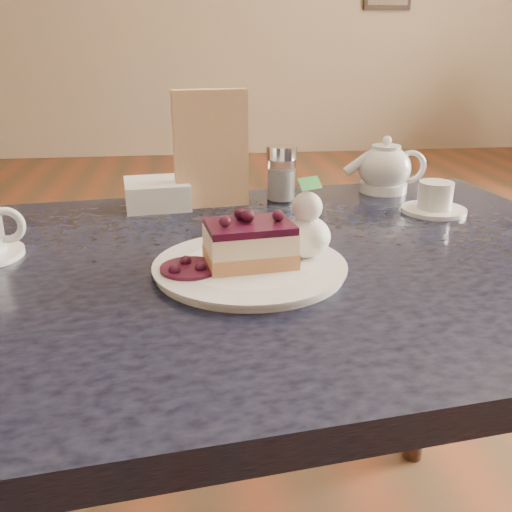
{
  "coord_description": "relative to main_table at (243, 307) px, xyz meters",
  "views": [
    {
      "loc": [
        -0.15,
        -0.66,
        1.06
      ],
      "look_at": [
        -0.06,
        0.01,
        0.81
      ],
      "focal_mm": 40.0,
      "sensor_mm": 36.0,
      "label": 1
    }
  ],
  "objects": [
    {
      "name": "sugar_shaker",
      "position": [
        0.11,
        0.32,
        0.14
      ],
      "size": [
        0.06,
        0.06,
        0.11
      ],
      "color": "white",
      "rests_on": "main_table"
    },
    {
      "name": "main_table",
      "position": [
        0.0,
        0.0,
        0.0
      ],
      "size": [
        1.3,
        0.94,
        0.76
      ],
      "rotation": [
        0.0,
        0.0,
        0.12
      ],
      "color": "#1D1F36",
      "rests_on": "ground"
    },
    {
      "name": "cheesecake_slice",
      "position": [
        0.01,
        -0.05,
        0.12
      ],
      "size": [
        0.13,
        0.1,
        0.06
      ],
      "rotation": [
        0.0,
        0.0,
        0.12
      ],
      "color": "#BE7E47",
      "rests_on": "dessert_plate"
    },
    {
      "name": "napkin_stack",
      "position": [
        -0.14,
        0.31,
        0.1
      ],
      "size": [
        0.13,
        0.13,
        0.05
      ],
      "primitive_type": "cube",
      "rotation": [
        0.0,
        0.0,
        0.12
      ],
      "color": "white",
      "rests_on": "main_table"
    },
    {
      "name": "dessert_plate",
      "position": [
        0.01,
        -0.05,
        0.09
      ],
      "size": [
        0.27,
        0.27,
        0.01
      ],
      "primitive_type": "cylinder",
      "color": "white",
      "rests_on": "main_table"
    },
    {
      "name": "whipped_cream",
      "position": [
        0.09,
        -0.03,
        0.12
      ],
      "size": [
        0.07,
        0.07,
        0.06
      ],
      "color": "white",
      "rests_on": "dessert_plate"
    },
    {
      "name": "tea_set",
      "position": [
        0.35,
        0.33,
        0.12
      ],
      "size": [
        0.21,
        0.28,
        0.11
      ],
      "color": "white",
      "rests_on": "main_table"
    },
    {
      "name": "berry_sauce",
      "position": [
        -0.08,
        -0.07,
        0.09
      ],
      "size": [
        0.08,
        0.08,
        0.01
      ],
      "primitive_type": "cylinder",
      "color": "#410E25",
      "rests_on": "dessert_plate"
    },
    {
      "name": "menu_card",
      "position": [
        -0.03,
        0.3,
        0.19
      ],
      "size": [
        0.14,
        0.05,
        0.22
      ],
      "primitive_type": "cube",
      "rotation": [
        0.0,
        0.0,
        0.12
      ],
      "color": "beige",
      "rests_on": "main_table"
    }
  ]
}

